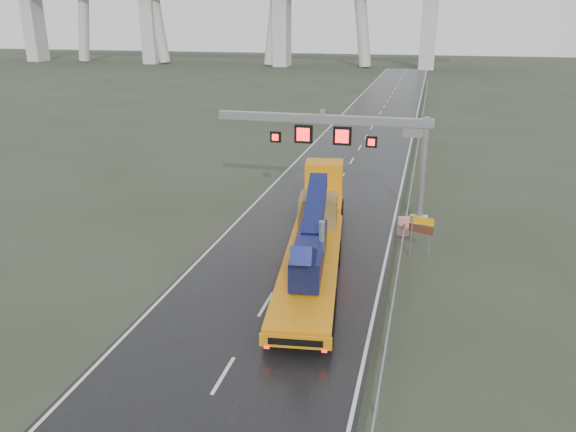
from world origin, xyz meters
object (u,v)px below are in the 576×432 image
(heavy_haul_truck, at_px, (317,223))
(exit_sign_pair, at_px, (421,229))
(sign_gantry, at_px, (353,138))
(striped_barrier, at_px, (404,226))

(heavy_haul_truck, relative_size, exit_sign_pair, 7.84)
(sign_gantry, relative_size, heavy_haul_truck, 0.75)
(striped_barrier, bearing_deg, exit_sign_pair, -88.55)
(sign_gantry, bearing_deg, heavy_haul_truck, -98.54)
(heavy_haul_truck, bearing_deg, exit_sign_pair, -0.94)
(exit_sign_pair, bearing_deg, striped_barrier, 128.19)
(sign_gantry, xyz_separation_m, exit_sign_pair, (5.00, -6.21, -3.84))
(heavy_haul_truck, bearing_deg, striped_barrier, 31.82)
(sign_gantry, xyz_separation_m, heavy_haul_truck, (-1.03, -6.87, -3.82))
(sign_gantry, height_order, striped_barrier, sign_gantry)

